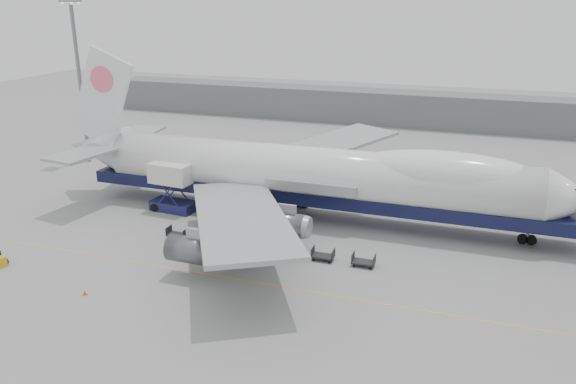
% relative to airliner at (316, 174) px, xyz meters
% --- Properties ---
extents(ground, '(260.00, 260.00, 0.00)m').
position_rel_airliner_xyz_m(ground, '(-0.64, -12.00, -5.62)').
color(ground, gray).
rests_on(ground, ground).
extents(apron_line, '(60.00, 0.15, 0.01)m').
position_rel_airliner_xyz_m(apron_line, '(-0.64, -18.00, -5.62)').
color(apron_line, gold).
rests_on(apron_line, ground).
extents(hangar, '(110.00, 8.00, 7.00)m').
position_rel_airliner_xyz_m(hangar, '(-10.64, 58.00, -2.12)').
color(hangar, slate).
rests_on(hangar, ground).
extents(floodlight_mast, '(2.40, 2.40, 25.43)m').
position_rel_airliner_xyz_m(floodlight_mast, '(-42.64, 12.00, 8.64)').
color(floodlight_mast, slate).
rests_on(floodlight_mast, ground).
extents(airliner, '(67.00, 55.30, 19.98)m').
position_rel_airliner_xyz_m(airliner, '(0.00, 0.00, 0.00)').
color(airliner, white).
rests_on(airliner, ground).
extents(catering_truck, '(5.92, 4.32, 6.26)m').
position_rel_airliner_xyz_m(catering_truck, '(-17.78, -3.48, -2.16)').
color(catering_truck, navy).
rests_on(catering_truck, ground).
extents(traffic_cone, '(0.34, 0.34, 0.51)m').
position_rel_airliner_xyz_m(traffic_cone, '(-14.44, -25.31, -5.39)').
color(traffic_cone, '#E74E0C').
rests_on(traffic_cone, ground).
extents(dolly_0, '(2.30, 1.35, 1.30)m').
position_rel_airliner_xyz_m(dolly_0, '(-12.84, -11.21, -5.09)').
color(dolly_0, '#2D2D30').
rests_on(dolly_0, ground).
extents(dolly_1, '(2.30, 1.35, 1.30)m').
position_rel_airliner_xyz_m(dolly_1, '(-8.58, -11.21, -5.09)').
color(dolly_1, '#2D2D30').
rests_on(dolly_1, ground).
extents(dolly_2, '(2.30, 1.35, 1.30)m').
position_rel_airliner_xyz_m(dolly_2, '(-4.33, -11.21, -5.09)').
color(dolly_2, '#2D2D30').
rests_on(dolly_2, ground).
extents(dolly_3, '(2.30, 1.35, 1.30)m').
position_rel_airliner_xyz_m(dolly_3, '(-0.08, -11.21, -5.09)').
color(dolly_3, '#2D2D30').
rests_on(dolly_3, ground).
extents(dolly_4, '(2.30, 1.35, 1.30)m').
position_rel_airliner_xyz_m(dolly_4, '(4.18, -11.21, -5.09)').
color(dolly_4, '#2D2D30').
rests_on(dolly_4, ground).
extents(dolly_5, '(2.30, 1.35, 1.30)m').
position_rel_airliner_xyz_m(dolly_5, '(8.43, -11.21, -5.09)').
color(dolly_5, '#2D2D30').
rests_on(dolly_5, ground).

